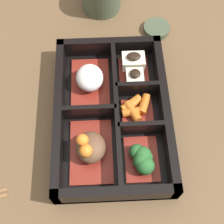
{
  "coord_description": "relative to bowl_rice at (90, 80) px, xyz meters",
  "views": [
    {
      "loc": [
        -0.25,
        0.01,
        0.51
      ],
      "look_at": [
        0.0,
        0.0,
        0.03
      ],
      "focal_mm": 50.0,
      "sensor_mm": 36.0,
      "label": 1
    }
  ],
  "objects": [
    {
      "name": "bowl_rice",
      "position": [
        0.0,
        0.0,
        0.0
      ],
      "size": [
        0.12,
        0.07,
        0.04
      ],
      "color": "maroon",
      "rests_on": "bento_base"
    },
    {
      "name": "bento_base",
      "position": [
        -0.07,
        -0.04,
        -0.02
      ],
      "size": [
        0.3,
        0.2,
        0.01
      ],
      "color": "black",
      "rests_on": "ground_plane"
    },
    {
      "name": "ground_plane",
      "position": [
        -0.07,
        -0.04,
        -0.03
      ],
      "size": [
        3.0,
        3.0,
        0.0
      ],
      "primitive_type": "plane",
      "color": "brown"
    },
    {
      "name": "bowl_stew",
      "position": [
        -0.14,
        0.0,
        0.0
      ],
      "size": [
        0.12,
        0.07,
        0.05
      ],
      "color": "maroon",
      "rests_on": "bento_base"
    },
    {
      "name": "bowl_greens",
      "position": [
        -0.16,
        -0.08,
        -0.0
      ],
      "size": [
        0.08,
        0.06,
        0.04
      ],
      "color": "maroon",
      "rests_on": "bento_base"
    },
    {
      "name": "sauce_dish",
      "position": [
        0.14,
        -0.14,
        -0.02
      ],
      "size": [
        0.06,
        0.06,
        0.01
      ],
      "color": "#424C38",
      "rests_on": "ground_plane"
    },
    {
      "name": "bowl_carrots",
      "position": [
        -0.06,
        -0.08,
        -0.01
      ],
      "size": [
        0.06,
        0.06,
        0.02
      ],
      "color": "maroon",
      "rests_on": "bento_base"
    },
    {
      "name": "bento_rim",
      "position": [
        -0.07,
        -0.04,
        -0.0
      ],
      "size": [
        0.3,
        0.2,
        0.05
      ],
      "color": "black",
      "rests_on": "ground_plane"
    },
    {
      "name": "bowl_tofu",
      "position": [
        0.02,
        -0.08,
        -0.0
      ],
      "size": [
        0.07,
        0.06,
        0.04
      ],
      "color": "maroon",
      "rests_on": "bento_base"
    }
  ]
}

